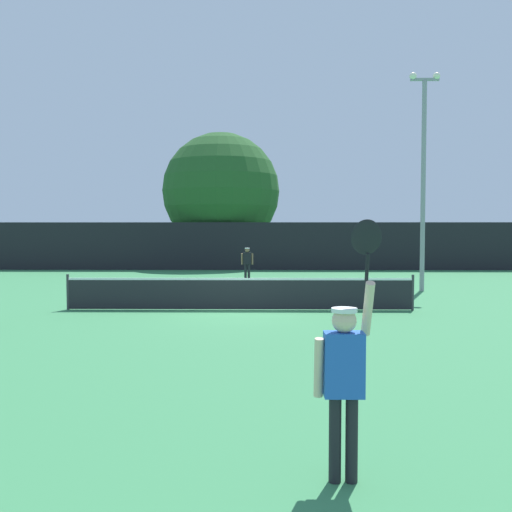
{
  "coord_description": "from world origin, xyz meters",
  "views": [
    {
      "loc": [
        0.72,
        -16.77,
        2.44
      ],
      "look_at": [
        0.45,
        3.49,
        1.45
      ],
      "focal_mm": 39.44,
      "sensor_mm": 36.0,
      "label": 1
    }
  ],
  "objects": [
    {
      "name": "ground_plane",
      "position": [
        0.0,
        0.0,
        0.0
      ],
      "size": [
        120.0,
        120.0,
        0.0
      ],
      "primitive_type": "plane",
      "color": "#387F4C"
    },
    {
      "name": "tennis_net",
      "position": [
        0.0,
        0.0,
        0.51
      ],
      "size": [
        10.44,
        0.08,
        1.07
      ],
      "color": "#232328",
      "rests_on": "ground"
    },
    {
      "name": "perimeter_fence",
      "position": [
        0.0,
        16.29,
        1.41
      ],
      "size": [
        38.02,
        0.12,
        2.81
      ],
      "primitive_type": "cube",
      "color": "black",
      "rests_on": "ground"
    },
    {
      "name": "player_serving",
      "position": [
        1.5,
        -11.44,
        1.12
      ],
      "size": [
        0.67,
        0.4,
        2.54
      ],
      "color": "blue",
      "rests_on": "ground"
    },
    {
      "name": "player_receiving",
      "position": [
        -0.06,
        9.75,
        0.93
      ],
      "size": [
        0.57,
        0.23,
        1.54
      ],
      "rotation": [
        0.0,
        0.0,
        3.14
      ],
      "color": "black",
      "rests_on": "ground"
    },
    {
      "name": "tennis_ball",
      "position": [
        -0.56,
        0.22,
        0.03
      ],
      "size": [
        0.07,
        0.07,
        0.07
      ],
      "primitive_type": "sphere",
      "color": "#CCE033",
      "rests_on": "ground"
    },
    {
      "name": "light_pole",
      "position": [
        6.92,
        5.21,
        4.79
      ],
      "size": [
        1.18,
        0.28,
        8.45
      ],
      "color": "gray",
      "rests_on": "ground"
    },
    {
      "name": "large_tree",
      "position": [
        -2.05,
        19.92,
        4.86
      ],
      "size": [
        7.59,
        7.59,
        8.66
      ],
      "color": "brown",
      "rests_on": "ground"
    },
    {
      "name": "parked_car_near",
      "position": [
        -7.93,
        22.34,
        0.78
      ],
      "size": [
        2.29,
        4.36,
        1.69
      ],
      "rotation": [
        0.0,
        0.0,
        -0.09
      ],
      "color": "#B7B7BC",
      "rests_on": "ground"
    },
    {
      "name": "parked_car_mid",
      "position": [
        6.02,
        24.81,
        0.78
      ],
      "size": [
        2.2,
        4.33,
        1.69
      ],
      "rotation": [
        0.0,
        0.0,
        0.07
      ],
      "color": "red",
      "rests_on": "ground"
    }
  ]
}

